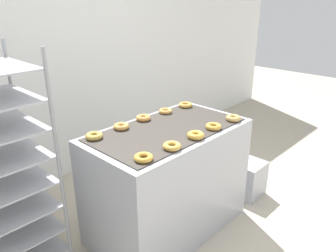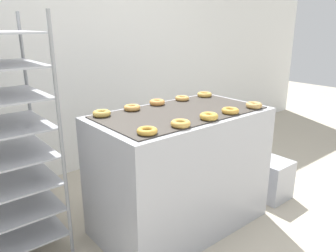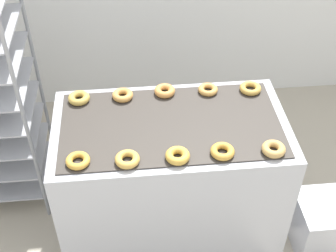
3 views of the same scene
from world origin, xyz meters
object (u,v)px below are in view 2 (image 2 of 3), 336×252
(fryer_machine, at_px, (180,170))
(donut_near_center, at_px, (209,116))
(glaze_bin, at_px, (269,178))
(donut_far_leftmost, at_px, (102,113))
(donut_near_right, at_px, (230,111))
(donut_far_left, at_px, (132,108))
(donut_near_leftmost, at_px, (147,131))
(donut_near_left, at_px, (181,123))
(donut_far_right, at_px, (182,98))
(donut_near_rightmost, at_px, (254,105))
(donut_far_rightmost, at_px, (205,94))
(donut_far_center, at_px, (157,102))

(fryer_machine, relative_size, donut_near_center, 10.43)
(glaze_bin, height_order, donut_far_leftmost, donut_far_leftmost)
(donut_near_right, distance_m, donut_far_leftmost, 0.91)
(glaze_bin, relative_size, donut_near_right, 2.92)
(glaze_bin, bearing_deg, donut_near_center, -175.57)
(glaze_bin, relative_size, donut_near_center, 2.90)
(fryer_machine, bearing_deg, donut_far_left, 134.65)
(fryer_machine, relative_size, donut_near_leftmost, 10.64)
(donut_near_leftmost, xyz_separation_m, donut_near_left, (0.25, -0.02, 0.00))
(donut_far_left, bearing_deg, glaze_bin, -21.14)
(donut_far_right, bearing_deg, donut_near_center, -114.35)
(donut_near_rightmost, height_order, donut_far_leftmost, same)
(donut_near_leftmost, height_order, donut_far_left, donut_far_left)
(donut_near_left, bearing_deg, donut_far_right, 47.24)
(donut_near_left, relative_size, donut_near_right, 1.01)
(donut_far_right, bearing_deg, fryer_machine, -133.11)
(donut_far_left, bearing_deg, donut_near_right, -46.47)
(donut_near_center, height_order, donut_near_rightmost, same)
(donut_far_rightmost, bearing_deg, fryer_machine, -153.30)
(fryer_machine, distance_m, donut_near_rightmost, 0.75)
(fryer_machine, bearing_deg, donut_near_right, -47.62)
(fryer_machine, height_order, donut_far_center, donut_far_center)
(donut_near_left, distance_m, donut_far_rightmost, 0.92)
(donut_near_center, relative_size, donut_far_rightmost, 0.98)
(donut_near_leftmost, distance_m, donut_far_rightmost, 1.12)
(donut_far_center, bearing_deg, donut_near_left, -113.64)
(glaze_bin, xyz_separation_m, donut_far_right, (-0.68, 0.47, 0.77))
(donut_near_left, xyz_separation_m, donut_near_center, (0.25, -0.00, 0.00))
(donut_near_right, height_order, donut_near_rightmost, donut_near_rightmost)
(donut_far_rightmost, bearing_deg, glaze_bin, -46.69)
(donut_near_leftmost, bearing_deg, glaze_bin, 2.18)
(donut_near_rightmost, distance_m, donut_far_right, 0.59)
(glaze_bin, distance_m, donut_far_leftmost, 1.70)
(glaze_bin, distance_m, donut_near_left, 1.41)
(donut_near_left, relative_size, donut_far_center, 1.02)
(donut_far_rightmost, bearing_deg, donut_near_right, -117.32)
(donut_near_left, bearing_deg, donut_far_rightmost, 34.90)
(glaze_bin, relative_size, donut_near_left, 2.88)
(donut_near_left, height_order, donut_near_center, donut_near_center)
(donut_far_center, height_order, donut_far_rightmost, donut_far_center)
(fryer_machine, xyz_separation_m, donut_far_left, (-0.26, 0.26, 0.49))
(donut_near_leftmost, relative_size, donut_near_rightmost, 0.99)
(donut_near_leftmost, bearing_deg, donut_near_right, -0.55)
(donut_near_left, distance_m, donut_far_leftmost, 0.59)
(donut_near_leftmost, xyz_separation_m, donut_far_left, (0.24, 0.51, 0.00))
(donut_far_leftmost, xyz_separation_m, donut_far_rightmost, (1.01, -0.00, -0.00))
(donut_near_rightmost, relative_size, donut_far_right, 1.06)
(glaze_bin, bearing_deg, donut_near_leftmost, -177.82)
(donut_far_left, xyz_separation_m, donut_far_rightmost, (0.76, -0.01, -0.00))
(donut_near_leftmost, xyz_separation_m, donut_far_leftmost, (-0.02, 0.51, 0.00))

